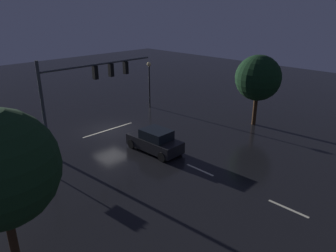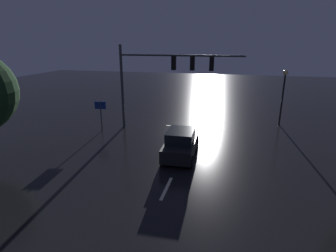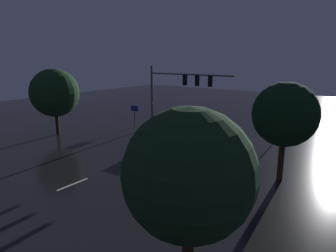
% 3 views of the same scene
% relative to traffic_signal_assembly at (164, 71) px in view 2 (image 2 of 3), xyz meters
% --- Properties ---
extents(ground_plane, '(80.00, 80.00, 0.00)m').
position_rel_traffic_signal_assembly_xyz_m(ground_plane, '(-2.38, -1.03, -4.76)').
color(ground_plane, black).
extents(traffic_signal_assembly, '(9.60, 0.47, 6.71)m').
position_rel_traffic_signal_assembly_xyz_m(traffic_signal_assembly, '(0.00, 0.00, 0.00)').
color(traffic_signal_assembly, '#383A3D').
rests_on(traffic_signal_assembly, ground_plane).
extents(lane_dash_far, '(0.16, 2.20, 0.01)m').
position_rel_traffic_signal_assembly_xyz_m(lane_dash_far, '(-2.38, 2.97, -4.76)').
color(lane_dash_far, beige).
rests_on(lane_dash_far, ground_plane).
extents(lane_dash_mid, '(0.16, 2.20, 0.01)m').
position_rel_traffic_signal_assembly_xyz_m(lane_dash_mid, '(-2.38, 8.97, -4.76)').
color(lane_dash_mid, beige).
rests_on(lane_dash_mid, ground_plane).
extents(stop_bar, '(5.00, 0.16, 0.01)m').
position_rel_traffic_signal_assembly_xyz_m(stop_bar, '(-2.38, -1.19, -4.76)').
color(stop_bar, beige).
rests_on(stop_bar, ground_plane).
extents(car_approaching, '(2.00, 4.41, 1.70)m').
position_rel_traffic_signal_assembly_xyz_m(car_approaching, '(-2.29, 4.79, -3.97)').
color(car_approaching, black).
rests_on(car_approaching, ground_plane).
extents(street_lamp_left_kerb, '(0.44, 0.44, 4.71)m').
position_rel_traffic_signal_assembly_xyz_m(street_lamp_left_kerb, '(-9.36, -3.63, -1.44)').
color(street_lamp_left_kerb, black).
rests_on(street_lamp_left_kerb, ground_plane).
extents(route_sign, '(0.90, 0.20, 2.47)m').
position_rel_traffic_signal_assembly_xyz_m(route_sign, '(4.83, 1.46, -2.98)').
color(route_sign, '#383A3D').
rests_on(route_sign, ground_plane).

